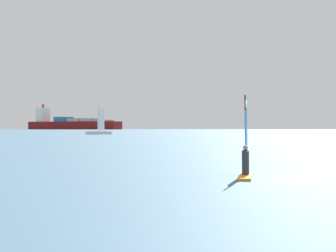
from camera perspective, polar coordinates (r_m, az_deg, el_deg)
name	(u,v)px	position (r m, az deg, el deg)	size (l,w,h in m)	color
ground_plane	(303,177)	(22.22, 15.70, -5.90)	(4000.00, 4000.00, 0.00)	#476B84
windsurfer	(246,155)	(21.95, 9.21, -3.47)	(0.62, 3.99, 3.85)	orange
cargo_ship	(72,124)	(815.57, -11.31, 0.27)	(165.11, 58.11, 42.92)	maroon
distant_headland	(155,119)	(1330.00, -1.59, 0.80)	(1187.22, 317.64, 52.99)	#4C564C
small_sailboat	(99,132)	(170.58, -8.21, -0.68)	(9.16, 5.95, 10.50)	white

